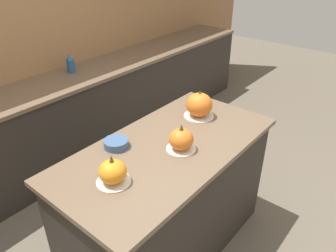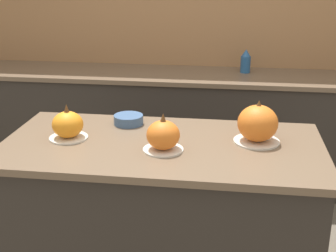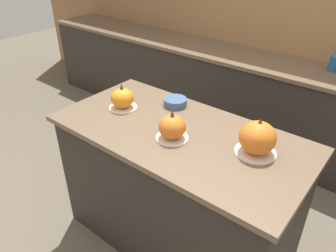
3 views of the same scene
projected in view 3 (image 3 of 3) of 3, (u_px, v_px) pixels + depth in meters
The scene contains 9 objects.
ground_plane at pixel (177, 237), 2.45m from camera, with size 12.00×12.00×0.00m, color #665B4C.
wall_back at pixel (300, 21), 3.05m from camera, with size 8.00×0.06×2.50m.
kitchen_island at pixel (177, 189), 2.21m from camera, with size 1.58×0.79×0.93m.
back_counter at pixel (271, 108), 3.23m from camera, with size 6.00×0.60×0.93m.
pumpkin_cake_left at pixel (122, 99), 2.19m from camera, with size 0.19×0.19×0.18m.
pumpkin_cake_center at pixel (172, 128), 1.86m from camera, with size 0.19×0.19×0.18m.
pumpkin_cake_right at pixel (257, 138), 1.73m from camera, with size 0.23×0.23×0.22m.
bottle_tall at pixel (335, 61), 2.79m from camera, with size 0.08×0.08×0.19m.
mixing_bowl at pixel (175, 102), 2.25m from camera, with size 0.16×0.16×0.05m.
Camera 3 is at (1.00, -1.35, 1.97)m, focal length 35.00 mm.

